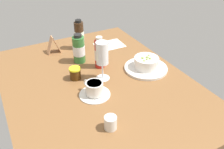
% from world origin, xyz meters
% --- Properties ---
extents(ground_plane, '(1.10, 0.84, 0.03)m').
position_xyz_m(ground_plane, '(0.00, 0.00, -0.01)').
color(ground_plane, brown).
extents(porridge_bowl, '(0.22, 0.22, 0.08)m').
position_xyz_m(porridge_bowl, '(-0.01, -0.27, 0.03)').
color(porridge_bowl, silver).
rests_on(porridge_bowl, ground_plane).
extents(cutlery_setting, '(0.13, 0.17, 0.01)m').
position_xyz_m(cutlery_setting, '(0.32, -0.23, 0.00)').
color(cutlery_setting, silver).
rests_on(cutlery_setting, ground_plane).
extents(coffee_cup, '(0.14, 0.14, 0.07)m').
position_xyz_m(coffee_cup, '(-0.08, 0.05, 0.03)').
color(coffee_cup, silver).
rests_on(coffee_cup, ground_plane).
extents(creamer_jug, '(0.05, 0.06, 0.06)m').
position_xyz_m(creamer_jug, '(-0.30, 0.08, 0.03)').
color(creamer_jug, silver).
rests_on(creamer_jug, ground_plane).
extents(wine_glass, '(0.07, 0.07, 0.19)m').
position_xyz_m(wine_glass, '(0.02, -0.04, 0.13)').
color(wine_glass, white).
rests_on(wine_glass, ground_plane).
extents(jam_jar, '(0.06, 0.06, 0.06)m').
position_xyz_m(jam_jar, '(0.08, 0.08, 0.03)').
color(jam_jar, '#45280C').
rests_on(jam_jar, ground_plane).
extents(sauce_bottle_green, '(0.06, 0.06, 0.16)m').
position_xyz_m(sauce_bottle_green, '(0.22, -0.00, 0.07)').
color(sauce_bottle_green, '#337233').
rests_on(sauce_bottle_green, ground_plane).
extents(sauce_bottle_brown, '(0.05, 0.05, 0.18)m').
position_xyz_m(sauce_bottle_brown, '(0.37, -0.06, 0.08)').
color(sauce_bottle_brown, '#382314').
rests_on(sauce_bottle_brown, ground_plane).
extents(sauce_bottle_red, '(0.05, 0.05, 0.17)m').
position_xyz_m(sauce_bottle_red, '(0.12, -0.07, 0.08)').
color(sauce_bottle_red, '#B21E19').
rests_on(sauce_bottle_red, ground_plane).
extents(menu_card, '(0.05, 0.08, 0.10)m').
position_xyz_m(menu_card, '(0.39, 0.09, 0.05)').
color(menu_card, tan).
rests_on(menu_card, ground_plane).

